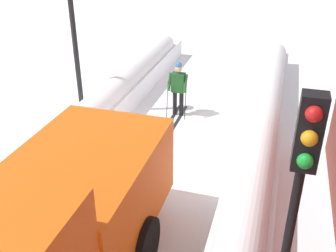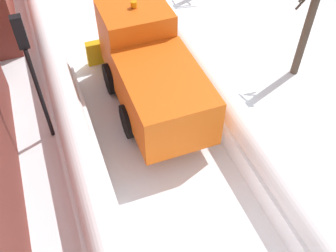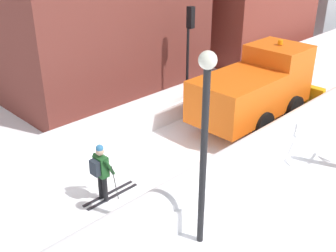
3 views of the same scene
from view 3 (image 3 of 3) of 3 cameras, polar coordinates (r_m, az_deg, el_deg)
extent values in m
plane|color=white|center=(20.67, 17.66, 4.56)|extent=(80.00, 80.00, 0.00)
cube|color=white|center=(21.66, 12.24, 7.25)|extent=(1.10, 36.00, 0.75)
cylinder|color=white|center=(21.54, 12.34, 8.20)|extent=(0.90, 34.20, 0.90)
cube|color=orange|center=(15.50, 9.57, 3.89)|extent=(2.30, 3.40, 1.60)
cube|color=orange|center=(17.53, 14.94, 7.22)|extent=(2.20, 2.00, 2.30)
cube|color=black|center=(18.19, 16.72, 9.36)|extent=(1.85, 0.06, 1.01)
cube|color=gold|center=(19.05, 16.65, 4.66)|extent=(3.20, 0.46, 1.13)
cylinder|color=orange|center=(17.18, 15.43, 11.22)|extent=(0.20, 0.20, 0.18)
cylinder|color=black|center=(18.26, 10.96, 4.38)|extent=(0.25, 1.10, 1.10)
cylinder|color=black|center=(17.20, 17.21, 2.25)|extent=(0.25, 1.10, 1.10)
cylinder|color=black|center=(16.61, 6.58, 2.45)|extent=(0.25, 1.10, 1.10)
cylinder|color=black|center=(15.43, 13.20, -0.04)|extent=(0.25, 1.10, 1.10)
cylinder|color=black|center=(12.11, -9.40, -8.24)|extent=(0.14, 0.14, 0.82)
cylinder|color=black|center=(11.96, -8.77, -8.68)|extent=(0.14, 0.14, 0.82)
cube|color=#1E5123|center=(11.64, -9.33, -5.54)|extent=(0.42, 0.26, 0.62)
cube|color=#262D38|center=(11.53, -10.19, -5.79)|extent=(0.32, 0.16, 0.44)
sphere|color=tan|center=(11.41, -9.50, -3.53)|extent=(0.24, 0.24, 0.24)
sphere|color=teal|center=(11.36, -9.54, -3.09)|extent=(0.22, 0.22, 0.22)
cylinder|color=#1E5123|center=(11.86, -9.70, -4.76)|extent=(0.09, 0.33, 0.56)
cylinder|color=#1E5123|center=(11.49, -8.17, -5.73)|extent=(0.09, 0.33, 0.56)
cube|color=black|center=(12.45, -8.33, -9.31)|extent=(0.09, 1.80, 0.03)
cube|color=black|center=(12.30, -7.70, -9.74)|extent=(0.09, 1.80, 0.03)
cylinder|color=#262628|center=(12.24, -9.16, -6.75)|extent=(0.02, 0.19, 1.19)
cylinder|color=#262628|center=(11.83, -7.41, -7.90)|extent=(0.02, 0.19, 1.19)
cylinder|color=black|center=(18.19, 2.73, 8.40)|extent=(0.12, 0.12, 3.28)
cube|color=black|center=(17.77, 3.19, 14.92)|extent=(0.28, 0.24, 0.90)
sphere|color=red|center=(17.81, 3.51, 15.86)|extent=(0.18, 0.18, 0.18)
sphere|color=gold|center=(17.87, 3.48, 14.98)|extent=(0.18, 0.18, 0.18)
sphere|color=green|center=(17.92, 3.46, 14.10)|extent=(0.18, 0.18, 0.18)
cylinder|color=black|center=(9.45, 4.94, -5.23)|extent=(0.16, 0.16, 4.55)
sphere|color=silver|center=(8.44, 5.58, 9.15)|extent=(0.40, 0.40, 0.40)
camera|label=1|loc=(20.41, 12.40, 21.64)|focal=42.58mm
camera|label=2|loc=(11.89, -30.53, 32.65)|focal=40.71mm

